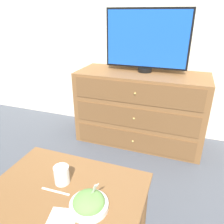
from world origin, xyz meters
TOP-DOWN VIEW (x-y plane):
  - ground_plane at (0.00, 0.00)m, footprint 12.00×12.00m
  - wall_back at (0.00, 0.03)m, footprint 12.00×0.05m
  - dresser at (-0.07, -0.31)m, footprint 1.41×0.57m
  - tv at (-0.05, -0.24)m, footprint 0.87×0.15m
  - coffee_table at (-0.16, -1.78)m, footprint 0.88×0.63m
  - takeout_bowl at (0.02, -1.84)m, footprint 0.20×0.20m
  - drink_cup at (-0.21, -1.72)m, footprint 0.09×0.09m
  - napkin at (-0.08, -1.95)m, footprint 0.16×0.16m
  - knife at (-0.21, -1.80)m, footprint 0.17×0.02m

SIDE VIEW (x-z plane):
  - ground_plane at x=0.00m, z-range 0.00..0.00m
  - dresser at x=-0.07m, z-range 0.00..0.82m
  - coffee_table at x=-0.16m, z-range 0.18..0.67m
  - napkin at x=-0.08m, z-range 0.49..0.50m
  - knife at x=-0.21m, z-range 0.49..0.50m
  - takeout_bowl at x=0.02m, z-range 0.44..0.62m
  - drink_cup at x=-0.21m, z-range 0.49..0.60m
  - tv at x=-0.05m, z-range 0.83..1.47m
  - wall_back at x=0.00m, z-range 0.00..2.60m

